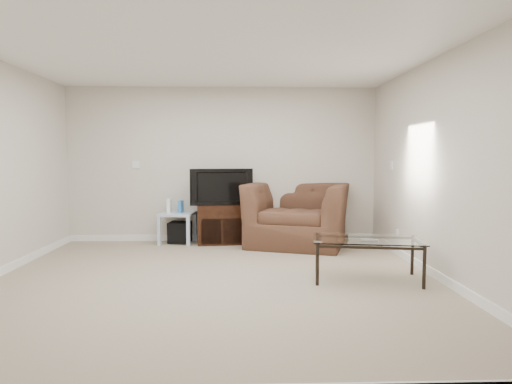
{
  "coord_description": "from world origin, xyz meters",
  "views": [
    {
      "loc": [
        0.29,
        -4.96,
        1.38
      ],
      "look_at": [
        0.5,
        1.2,
        0.9
      ],
      "focal_mm": 32.0,
      "sensor_mm": 36.0,
      "label": 1
    }
  ],
  "objects_px": {
    "tv_stand": "(221,224)",
    "coffee_table": "(367,259)",
    "television": "(221,186)",
    "side_table": "(178,228)",
    "recliner": "(297,204)",
    "subwoofer": "(180,232)"
  },
  "relations": [
    {
      "from": "tv_stand",
      "to": "coffee_table",
      "type": "relative_size",
      "value": 0.63
    },
    {
      "from": "television",
      "to": "side_table",
      "type": "xyz_separation_m",
      "value": [
        -0.69,
        0.03,
        -0.66
      ]
    },
    {
      "from": "tv_stand",
      "to": "television",
      "type": "bearing_deg",
      "value": -90.0
    },
    {
      "from": "side_table",
      "to": "recliner",
      "type": "height_order",
      "value": "recliner"
    },
    {
      "from": "side_table",
      "to": "tv_stand",
      "type": "bearing_deg",
      "value": 0.0
    },
    {
      "from": "tv_stand",
      "to": "recliner",
      "type": "bearing_deg",
      "value": -17.36
    },
    {
      "from": "television",
      "to": "subwoofer",
      "type": "relative_size",
      "value": 2.83
    },
    {
      "from": "recliner",
      "to": "tv_stand",
      "type": "bearing_deg",
      "value": -172.51
    },
    {
      "from": "tv_stand",
      "to": "subwoofer",
      "type": "distance_m",
      "value": 0.67
    },
    {
      "from": "side_table",
      "to": "subwoofer",
      "type": "height_order",
      "value": "side_table"
    },
    {
      "from": "subwoofer",
      "to": "recliner",
      "type": "bearing_deg",
      "value": -7.58
    },
    {
      "from": "tv_stand",
      "to": "recliner",
      "type": "distance_m",
      "value": 1.26
    },
    {
      "from": "side_table",
      "to": "subwoofer",
      "type": "distance_m",
      "value": 0.08
    },
    {
      "from": "subwoofer",
      "to": "recliner",
      "type": "relative_size",
      "value": 0.22
    },
    {
      "from": "recliner",
      "to": "subwoofer",
      "type": "bearing_deg",
      "value": -169.2
    },
    {
      "from": "recliner",
      "to": "side_table",
      "type": "bearing_deg",
      "value": -168.57
    },
    {
      "from": "subwoofer",
      "to": "recliner",
      "type": "distance_m",
      "value": 1.93
    },
    {
      "from": "tv_stand",
      "to": "coffee_table",
      "type": "distance_m",
      "value": 2.84
    },
    {
      "from": "television",
      "to": "subwoofer",
      "type": "bearing_deg",
      "value": 165.65
    },
    {
      "from": "subwoofer",
      "to": "television",
      "type": "bearing_deg",
      "value": -4.1
    },
    {
      "from": "side_table",
      "to": "television",
      "type": "bearing_deg",
      "value": -2.55
    },
    {
      "from": "television",
      "to": "coffee_table",
      "type": "xyz_separation_m",
      "value": [
        1.73,
        -2.23,
        -0.68
      ]
    }
  ]
}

